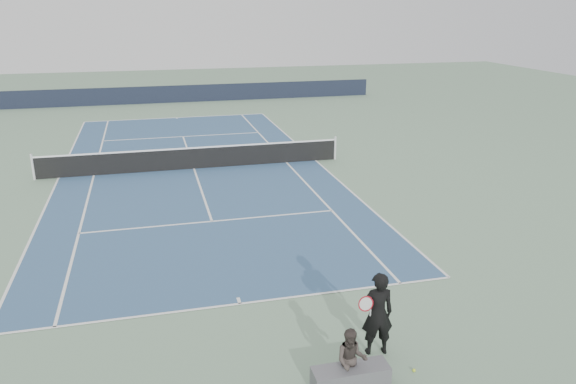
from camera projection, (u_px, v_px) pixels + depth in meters
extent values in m
plane|color=gray|center=(194.00, 169.00, 24.18)|extent=(80.00, 80.00, 0.00)
cube|color=#325278|center=(194.00, 169.00, 24.17)|extent=(10.97, 23.77, 0.01)
cylinder|color=silver|center=(33.00, 167.00, 22.51)|extent=(0.10, 0.10, 1.07)
cylinder|color=silver|center=(335.00, 148.00, 25.50)|extent=(0.10, 0.10, 1.07)
cube|color=black|center=(193.00, 159.00, 24.03)|extent=(12.80, 0.03, 0.90)
cube|color=white|center=(193.00, 148.00, 23.88)|extent=(12.80, 0.04, 0.06)
cube|color=black|center=(171.00, 94.00, 40.43)|extent=(30.00, 0.25, 1.20)
imported|color=black|center=(377.00, 314.00, 11.14)|extent=(0.72, 0.54, 1.79)
torus|color=#A80E1B|center=(366.00, 304.00, 10.94)|extent=(0.34, 0.18, 0.36)
cylinder|color=white|center=(366.00, 304.00, 10.94)|extent=(0.29, 0.14, 0.32)
cylinder|color=white|center=(370.00, 314.00, 11.08)|extent=(0.08, 0.13, 0.27)
sphere|color=#C9E32E|center=(414.00, 370.00, 10.80)|extent=(0.07, 0.07, 0.07)
cube|color=#57575C|center=(350.00, 378.00, 10.26)|extent=(1.50, 0.85, 0.46)
imported|color=#3D3430|center=(351.00, 360.00, 10.14)|extent=(0.70, 0.62, 1.22)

